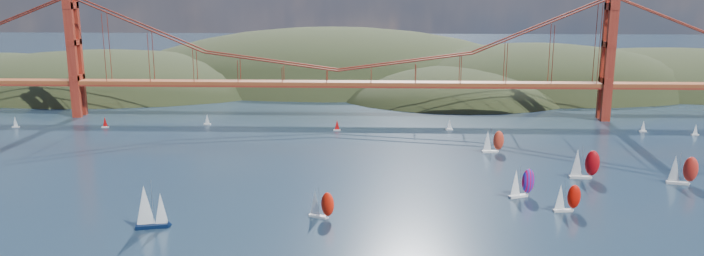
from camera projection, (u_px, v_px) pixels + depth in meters
The scene contains 16 objects.
headlands at pixel (422, 104), 411.34m from camera, with size 725.00×225.00×96.00m.
bridge at pixel (334, 47), 307.09m from camera, with size 552.00×12.00×55.00m.
sloop_navy at pixel (150, 207), 179.13m from camera, with size 8.82×5.86×13.10m.
racer_0 at pixel (321, 204), 186.80m from camera, with size 7.71×5.41×8.64m.
racer_1 at pixel (567, 197), 191.74m from camera, with size 7.80×3.68×8.80m.
racer_3 at pixel (584, 163), 221.97m from camera, with size 9.41×3.96×10.72m.
racer_4 at pixel (682, 169), 215.95m from camera, with size 9.24×4.75×10.38m.
racer_5 at pixel (493, 141), 253.73m from camera, with size 8.24×3.85×9.31m.
racer_rwb at pixel (522, 182), 203.95m from camera, with size 8.61×5.85×9.63m.
distant_boat_1 at pixel (15, 122), 294.39m from camera, with size 3.00×2.00×4.70m.
distant_boat_2 at pixel (105, 122), 294.24m from camera, with size 3.00×2.00×4.70m.
distant_boat_3 at pixel (207, 119), 299.32m from camera, with size 3.00×2.00×4.70m.
distant_boat_4 at pixel (643, 126), 286.36m from camera, with size 3.00×2.00×4.70m.
distant_boat_5 at pixel (696, 130), 280.18m from camera, with size 3.00×2.00×4.70m.
distant_boat_8 at pixel (449, 124), 289.59m from camera, with size 3.00×2.00×4.70m.
distant_boat_9 at pixel (337, 125), 288.64m from camera, with size 3.00×2.00×4.70m.
Camera 1 is at (16.76, -126.86, 66.49)m, focal length 35.00 mm.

